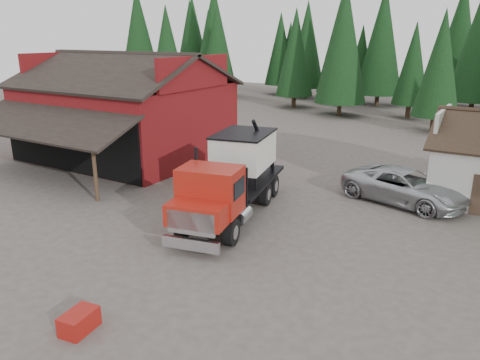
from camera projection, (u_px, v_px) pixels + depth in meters
The scene contains 9 objects.
ground at pixel (153, 239), 19.72m from camera, with size 120.00×120.00×0.00m, color #4C423C.
red_barn at pixel (125, 118), 32.43m from camera, with size 12.80×13.63×7.18m.
conifer_backdrop at pixel (396, 109), 54.05m from camera, with size 76.00×16.00×16.00m, color black, non-canonical shape.
near_pine_a at pixel (167, 52), 51.54m from camera, with size 4.40×4.40×11.40m.
near_pine_b at pixel (440, 63), 39.53m from camera, with size 3.96×3.96×10.40m.
near_pine_d at pixel (343, 43), 47.28m from camera, with size 5.28×5.28×13.40m.
feed_truck at pixel (233, 175), 21.71m from camera, with size 4.42×9.76×4.27m.
silver_car at pixel (405, 186), 23.69m from camera, with size 2.88×6.24×1.73m, color #ACB0B4.
equip_box at pixel (79, 322), 13.52m from camera, with size 0.70×1.10×0.60m, color maroon.
Camera 1 is at (12.47, -13.60, 8.25)m, focal length 35.00 mm.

